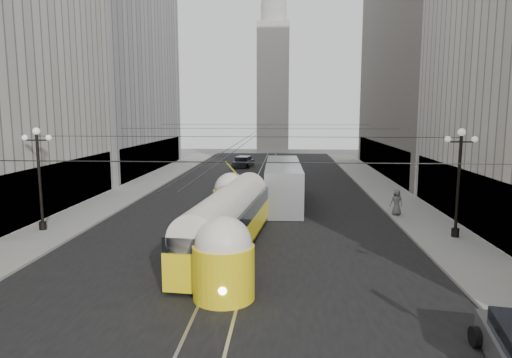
# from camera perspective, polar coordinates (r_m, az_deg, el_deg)

# --- Properties ---
(road) EXTENTS (20.00, 85.00, 0.02)m
(road) POSITION_cam_1_polar(r_m,az_deg,el_deg) (42.12, 0.22, -1.85)
(road) COLOR black
(road) RESTS_ON ground
(sidewalk_left) EXTENTS (4.00, 72.00, 0.15)m
(sidewalk_left) POSITION_cam_1_polar(r_m,az_deg,el_deg) (47.76, -14.04, -0.80)
(sidewalk_left) COLOR gray
(sidewalk_left) RESTS_ON ground
(sidewalk_right) EXTENTS (4.00, 72.00, 0.15)m
(sidewalk_right) POSITION_cam_1_polar(r_m,az_deg,el_deg) (46.44, 15.44, -1.11)
(sidewalk_right) COLOR gray
(sidewalk_right) RESTS_ON ground
(rail_left) EXTENTS (0.12, 85.00, 0.04)m
(rail_left) POSITION_cam_1_polar(r_m,az_deg,el_deg) (42.17, -0.80, -1.84)
(rail_left) COLOR gray
(rail_left) RESTS_ON ground
(rail_right) EXTENTS (0.12, 85.00, 0.04)m
(rail_right) POSITION_cam_1_polar(r_m,az_deg,el_deg) (42.08, 1.24, -1.86)
(rail_right) COLOR gray
(rail_right) RESTS_ON ground
(building_left_far) EXTENTS (12.60, 28.60, 28.60)m
(building_left_far) POSITION_cam_1_polar(r_m,az_deg,el_deg) (61.59, -18.33, 14.30)
(building_left_far) COLOR #999999
(building_left_far) RESTS_ON ground
(building_right_far) EXTENTS (12.60, 32.60, 32.60)m
(building_right_far) POSITION_cam_1_polar(r_m,az_deg,el_deg) (60.15, 21.46, 16.23)
(building_right_far) COLOR #514C47
(building_right_far) RESTS_ON ground
(distant_tower) EXTENTS (6.00, 6.00, 31.36)m
(distant_tower) POSITION_cam_1_polar(r_m,az_deg,el_deg) (89.24, 2.17, 13.12)
(distant_tower) COLOR #B2AFA8
(distant_tower) RESTS_ON ground
(lamppost_left_mid) EXTENTS (1.86, 0.44, 6.37)m
(lamppost_left_mid) POSITION_cam_1_polar(r_m,az_deg,el_deg) (31.09, -25.48, 0.71)
(lamppost_left_mid) COLOR black
(lamppost_left_mid) RESTS_ON sidewalk_left
(lamppost_right_mid) EXTENTS (1.86, 0.44, 6.37)m
(lamppost_right_mid) POSITION_cam_1_polar(r_m,az_deg,el_deg) (28.92, 24.02, 0.29)
(lamppost_right_mid) COLOR black
(lamppost_right_mid) RESTS_ON sidewalk_right
(catenary) EXTENTS (25.00, 72.00, 0.23)m
(catenary) POSITION_cam_1_polar(r_m,az_deg,el_deg) (40.48, 0.30, 6.12)
(catenary) COLOR black
(catenary) RESTS_ON ground
(streetcar) EXTENTS (3.76, 15.64, 3.43)m
(streetcar) POSITION_cam_1_polar(r_m,az_deg,el_deg) (24.74, -3.48, -5.12)
(streetcar) COLOR yellow
(streetcar) RESTS_ON ground
(city_bus) EXTENTS (3.04, 13.18, 3.34)m
(city_bus) POSITION_cam_1_polar(r_m,az_deg,el_deg) (37.51, 3.39, -0.29)
(city_bus) COLOR #AFB2B5
(city_bus) RESTS_ON ground
(sedan_white_far) EXTENTS (2.58, 4.34, 1.28)m
(sedan_white_far) POSITION_cam_1_polar(r_m,az_deg,el_deg) (55.01, 3.46, 1.13)
(sedan_white_far) COLOR silver
(sedan_white_far) RESTS_ON ground
(sedan_dark_far) EXTENTS (2.75, 4.97, 1.48)m
(sedan_dark_far) POSITION_cam_1_polar(r_m,az_deg,el_deg) (62.75, -1.59, 2.11)
(sedan_dark_far) COLOR black
(sedan_dark_far) RESTS_ON ground
(pedestrian_sidewalk_right) EXTENTS (0.99, 0.70, 1.86)m
(pedestrian_sidewalk_right) POSITION_cam_1_polar(r_m,az_deg,el_deg) (34.12, 17.16, -2.77)
(pedestrian_sidewalk_right) COLOR slate
(pedestrian_sidewalk_right) RESTS_ON sidewalk_right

